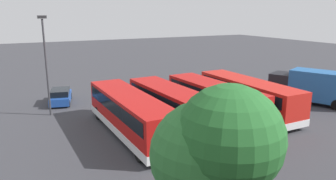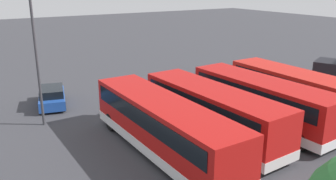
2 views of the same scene
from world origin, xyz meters
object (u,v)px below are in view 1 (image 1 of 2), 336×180
object	(u,v)px
box_truck_blue	(312,86)
lamp_post_tall	(46,59)
car_hatchback_silver	(61,96)
bus_single_deck_second	(214,100)
bus_single_deck_third	(172,105)
bus_single_deck_fourth	(130,113)
bus_single_deck_near_end	(248,95)

from	to	relation	value
box_truck_blue	lamp_post_tall	bearing A→B (deg)	-17.80
car_hatchback_silver	bus_single_deck_second	bearing A→B (deg)	135.21
bus_single_deck_third	bus_single_deck_fourth	world-z (taller)	same
bus_single_deck_fourth	bus_single_deck_second	bearing A→B (deg)	-178.14
bus_single_deck_second	lamp_post_tall	bearing A→B (deg)	-30.69
bus_single_deck_near_end	car_hatchback_silver	size ratio (longest dim) A/B	2.43
lamp_post_tall	car_hatchback_silver	bearing A→B (deg)	-112.16
bus_single_deck_fourth	lamp_post_tall	size ratio (longest dim) A/B	1.38
bus_single_deck_fourth	bus_single_deck_third	bearing A→B (deg)	-174.24
car_hatchback_silver	lamp_post_tall	bearing A→B (deg)	67.84
bus_single_deck_near_end	bus_single_deck_second	distance (m)	3.46
bus_single_deck_near_end	car_hatchback_silver	xyz separation A→B (m)	(14.07, -10.66, -0.92)
bus_single_deck_near_end	lamp_post_tall	bearing A→B (deg)	-25.12
bus_single_deck_fourth	car_hatchback_silver	xyz separation A→B (m)	(3.21, -10.78, -0.92)
bus_single_deck_third	car_hatchback_silver	bearing A→B (deg)	-57.06
bus_single_deck_second	bus_single_deck_fourth	distance (m)	7.41
car_hatchback_silver	bus_single_deck_fourth	bearing A→B (deg)	106.58
bus_single_deck_near_end	lamp_post_tall	size ratio (longest dim) A/B	1.30
bus_single_deck_fourth	car_hatchback_silver	bearing A→B (deg)	-73.42
bus_single_deck_fourth	lamp_post_tall	xyz separation A→B (m)	(4.60, -7.37, 3.26)
car_hatchback_silver	lamp_post_tall	world-z (taller)	lamp_post_tall
bus_single_deck_fourth	box_truck_blue	xyz separation A→B (m)	(-18.64, 0.09, 0.08)
bus_single_deck_near_end	box_truck_blue	xyz separation A→B (m)	(-7.78, 0.21, 0.08)
bus_single_deck_fourth	box_truck_blue	distance (m)	18.64
box_truck_blue	car_hatchback_silver	xyz separation A→B (m)	(21.85, -10.87, -1.01)
bus_single_deck_fourth	lamp_post_tall	bearing A→B (deg)	-58.02
bus_single_deck_second	bus_single_deck_third	distance (m)	3.87
box_truck_blue	car_hatchback_silver	bearing A→B (deg)	-26.46
bus_single_deck_near_end	box_truck_blue	size ratio (longest dim) A/B	1.39
bus_single_deck_fourth	lamp_post_tall	world-z (taller)	lamp_post_tall
bus_single_deck_second	lamp_post_tall	xyz separation A→B (m)	(12.01, -7.13, 3.26)
car_hatchback_silver	lamp_post_tall	size ratio (longest dim) A/B	0.53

